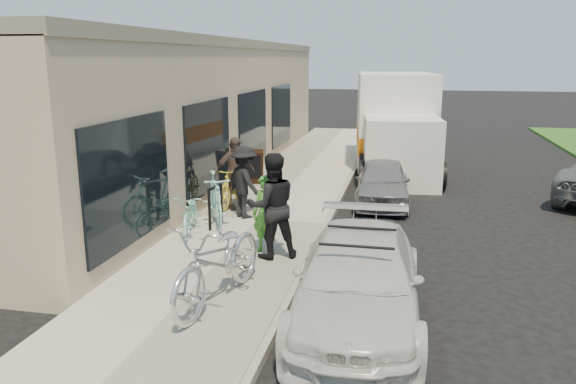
{
  "coord_description": "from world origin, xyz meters",
  "views": [
    {
      "loc": [
        1.21,
        -8.75,
        3.7
      ],
      "look_at": [
        -1.1,
        2.04,
        1.05
      ],
      "focal_mm": 35.0,
      "sensor_mm": 36.0,
      "label": 1
    }
  ],
  "objects_px": {
    "tandem_bike": "(219,261)",
    "sedan_white": "(358,280)",
    "cruiser_bike_c": "(233,186)",
    "sedan_silver": "(382,182)",
    "bystander_b": "(235,173)",
    "sandwich_board": "(253,167)",
    "bike_rack": "(215,202)",
    "bystander_a": "(244,182)",
    "moving_truck": "(395,128)",
    "woman_rider": "(265,215)",
    "cruiser_bike_b": "(191,213)",
    "man_standing": "(272,206)",
    "cruiser_bike_a": "(215,199)"
  },
  "relations": [
    {
      "from": "sedan_white",
      "to": "bystander_a",
      "type": "xyz_separation_m",
      "value": [
        -2.96,
        4.36,
        0.34
      ]
    },
    {
      "from": "bike_rack",
      "to": "bystander_a",
      "type": "bearing_deg",
      "value": 65.35
    },
    {
      "from": "sandwich_board",
      "to": "cruiser_bike_b",
      "type": "xyz_separation_m",
      "value": [
        -0.02,
        -4.76,
        -0.07
      ]
    },
    {
      "from": "sedan_silver",
      "to": "sedan_white",
      "type": "bearing_deg",
      "value": -92.31
    },
    {
      "from": "sandwich_board",
      "to": "woman_rider",
      "type": "bearing_deg",
      "value": -85.28
    },
    {
      "from": "bike_rack",
      "to": "bystander_a",
      "type": "xyz_separation_m",
      "value": [
        0.39,
        0.85,
        0.28
      ]
    },
    {
      "from": "tandem_bike",
      "to": "cruiser_bike_b",
      "type": "height_order",
      "value": "tandem_bike"
    },
    {
      "from": "sedan_white",
      "to": "sandwich_board",
      "type": "bearing_deg",
      "value": 113.4
    },
    {
      "from": "sedan_white",
      "to": "bystander_b",
      "type": "xyz_separation_m",
      "value": [
        -3.41,
        5.08,
        0.39
      ]
    },
    {
      "from": "woman_rider",
      "to": "cruiser_bike_b",
      "type": "relative_size",
      "value": 0.92
    },
    {
      "from": "sandwich_board",
      "to": "woman_rider",
      "type": "relative_size",
      "value": 0.65
    },
    {
      "from": "sedan_silver",
      "to": "woman_rider",
      "type": "distance_m",
      "value": 5.08
    },
    {
      "from": "moving_truck",
      "to": "woman_rider",
      "type": "distance_m",
      "value": 9.71
    },
    {
      "from": "tandem_bike",
      "to": "woman_rider",
      "type": "relative_size",
      "value": 1.68
    },
    {
      "from": "sandwich_board",
      "to": "bystander_a",
      "type": "xyz_separation_m",
      "value": [
        0.75,
        -3.42,
        0.33
      ]
    },
    {
      "from": "bike_rack",
      "to": "moving_truck",
      "type": "xyz_separation_m",
      "value": [
        3.53,
        8.09,
        0.72
      ]
    },
    {
      "from": "sedan_silver",
      "to": "bystander_a",
      "type": "relative_size",
      "value": 2.04
    },
    {
      "from": "bystander_b",
      "to": "moving_truck",
      "type": "bearing_deg",
      "value": 23.47
    },
    {
      "from": "bystander_b",
      "to": "man_standing",
      "type": "bearing_deg",
      "value": -99.57
    },
    {
      "from": "sedan_white",
      "to": "bystander_b",
      "type": "height_order",
      "value": "bystander_b"
    },
    {
      "from": "woman_rider",
      "to": "cruiser_bike_b",
      "type": "distance_m",
      "value": 2.06
    },
    {
      "from": "woman_rider",
      "to": "bystander_b",
      "type": "relative_size",
      "value": 0.85
    },
    {
      "from": "moving_truck",
      "to": "tandem_bike",
      "type": "height_order",
      "value": "moving_truck"
    },
    {
      "from": "cruiser_bike_c",
      "to": "bystander_b",
      "type": "relative_size",
      "value": 0.96
    },
    {
      "from": "bike_rack",
      "to": "cruiser_bike_c",
      "type": "bearing_deg",
      "value": 95.03
    },
    {
      "from": "bike_rack",
      "to": "man_standing",
      "type": "relative_size",
      "value": 0.47
    },
    {
      "from": "cruiser_bike_b",
      "to": "bystander_a",
      "type": "height_order",
      "value": "bystander_a"
    },
    {
      "from": "sedan_white",
      "to": "moving_truck",
      "type": "distance_m",
      "value": 11.63
    },
    {
      "from": "moving_truck",
      "to": "cruiser_bike_c",
      "type": "bearing_deg",
      "value": -125.88
    },
    {
      "from": "sandwich_board",
      "to": "tandem_bike",
      "type": "distance_m",
      "value": 8.09
    },
    {
      "from": "sandwich_board",
      "to": "moving_truck",
      "type": "distance_m",
      "value": 5.5
    },
    {
      "from": "sedan_white",
      "to": "woman_rider",
      "type": "distance_m",
      "value": 2.87
    },
    {
      "from": "sedan_white",
      "to": "cruiser_bike_b",
      "type": "relative_size",
      "value": 2.73
    },
    {
      "from": "moving_truck",
      "to": "bystander_a",
      "type": "height_order",
      "value": "moving_truck"
    },
    {
      "from": "tandem_bike",
      "to": "sedan_white",
      "type": "bearing_deg",
      "value": 13.84
    },
    {
      "from": "woman_rider",
      "to": "sedan_silver",
      "type": "bearing_deg",
      "value": 86.5
    },
    {
      "from": "bystander_b",
      "to": "sandwich_board",
      "type": "bearing_deg",
      "value": 58.54
    },
    {
      "from": "sandwich_board",
      "to": "sedan_white",
      "type": "height_order",
      "value": "sedan_white"
    },
    {
      "from": "sandwich_board",
      "to": "sedan_white",
      "type": "distance_m",
      "value": 8.62
    },
    {
      "from": "woman_rider",
      "to": "cruiser_bike_c",
      "type": "height_order",
      "value": "woman_rider"
    },
    {
      "from": "cruiser_bike_a",
      "to": "bystander_b",
      "type": "bearing_deg",
      "value": 63.81
    },
    {
      "from": "bike_rack",
      "to": "sedan_white",
      "type": "bearing_deg",
      "value": -46.28
    },
    {
      "from": "cruiser_bike_b",
      "to": "bike_rack",
      "type": "bearing_deg",
      "value": 39.16
    },
    {
      "from": "bike_rack",
      "to": "moving_truck",
      "type": "bearing_deg",
      "value": 66.45
    },
    {
      "from": "sedan_silver",
      "to": "man_standing",
      "type": "height_order",
      "value": "man_standing"
    },
    {
      "from": "bystander_a",
      "to": "sandwich_board",
      "type": "bearing_deg",
      "value": -37.64
    },
    {
      "from": "tandem_bike",
      "to": "woman_rider",
      "type": "distance_m",
      "value": 2.26
    },
    {
      "from": "cruiser_bike_b",
      "to": "bystander_a",
      "type": "xyz_separation_m",
      "value": [
        0.76,
        1.34,
        0.4
      ]
    },
    {
      "from": "sedan_white",
      "to": "sedan_silver",
      "type": "xyz_separation_m",
      "value": [
        0.02,
        6.83,
        -0.06
      ]
    },
    {
      "from": "cruiser_bike_c",
      "to": "sedan_silver",
      "type": "bearing_deg",
      "value": 30.39
    }
  ]
}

